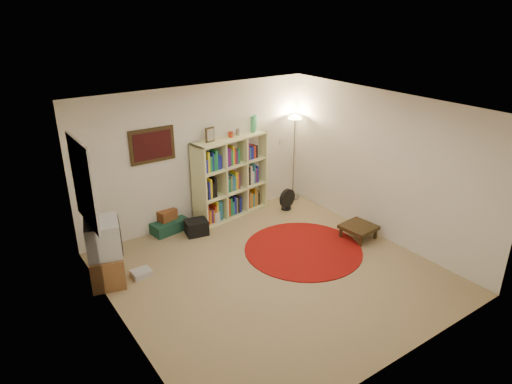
% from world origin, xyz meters
% --- Properties ---
extents(room, '(4.54, 4.54, 2.54)m').
position_xyz_m(room, '(-0.05, 0.05, 1.26)').
color(room, '#978058').
rests_on(room, ground).
extents(bookshelf, '(1.58, 0.69, 1.83)m').
position_xyz_m(bookshelf, '(0.56, 2.13, 0.74)').
color(bookshelf, beige).
rests_on(bookshelf, ground).
extents(floor_lamp, '(0.38, 0.38, 1.75)m').
position_xyz_m(floor_lamp, '(2.05, 2.07, 1.45)').
color(floor_lamp, gray).
rests_on(floor_lamp, ground).
extents(floor_fan, '(0.38, 0.23, 0.43)m').
position_xyz_m(floor_fan, '(1.59, 1.68, 0.21)').
color(floor_fan, black).
rests_on(floor_fan, ground).
extents(tv_stand, '(0.62, 0.76, 0.97)m').
position_xyz_m(tv_stand, '(-2.09, 1.23, 0.47)').
color(tv_stand, brown).
rests_on(tv_stand, ground).
extents(dvd_box, '(0.28, 0.24, 0.09)m').
position_xyz_m(dvd_box, '(-1.66, 1.07, 0.05)').
color(dvd_box, silver).
rests_on(dvd_box, ground).
extents(suitcase, '(0.69, 0.51, 0.21)m').
position_xyz_m(suitcase, '(-0.71, 2.18, 0.10)').
color(suitcase, '#163C2E').
rests_on(suitcase, ground).
extents(wicker_basket, '(0.37, 0.31, 0.19)m').
position_xyz_m(wicker_basket, '(-0.71, 2.22, 0.30)').
color(wicker_basket, brown).
rests_on(wicker_basket, suitcase).
extents(duffel_bag, '(0.43, 0.38, 0.26)m').
position_xyz_m(duffel_bag, '(-0.35, 1.78, 0.13)').
color(duffel_bag, black).
rests_on(duffel_bag, ground).
extents(paper_towel, '(0.13, 0.13, 0.22)m').
position_xyz_m(paper_towel, '(0.15, 1.92, 0.11)').
color(paper_towel, silver).
rests_on(paper_towel, ground).
extents(red_rug, '(1.94, 1.94, 0.02)m').
position_xyz_m(red_rug, '(0.83, 0.28, 0.01)').
color(red_rug, maroon).
rests_on(red_rug, ground).
extents(side_table, '(0.57, 0.57, 0.24)m').
position_xyz_m(side_table, '(1.87, 0.05, 0.20)').
color(side_table, black).
rests_on(side_table, ground).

